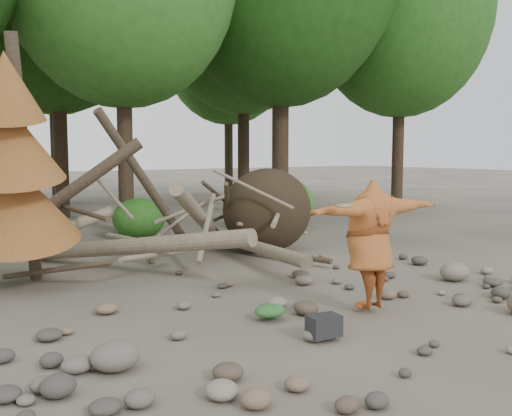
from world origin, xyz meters
TOP-DOWN VIEW (x-y plane):
  - ground at (0.00, 0.00)m, footprint 120.00×120.00m
  - deadfall_pile at (2.02, 4.24)m, footprint 8.55×5.24m
  - dead_conifer at (-3.12, 3.37)m, footprint 2.06×2.16m
  - bush_mid at (0.80, 7.80)m, footprint 1.40×1.40m
  - bush_right at (5.00, 7.00)m, footprint 2.00×2.00m
  - frisbee_thrower at (0.91, -0.75)m, footprint 2.38×0.93m
  - backpack at (-0.47, -1.34)m, footprint 0.44×0.32m
  - cloth_green at (-0.53, -0.25)m, footprint 0.46×0.39m
  - cloth_orange at (0.88, -0.66)m, footprint 0.28×0.23m
  - boulder_front_left at (-3.00, -0.82)m, footprint 0.55×0.49m
  - boulder_mid_right at (3.72, -0.12)m, footprint 0.56×0.51m

SIDE VIEW (x-z plane):
  - ground at x=0.00m, z-range 0.00..0.00m
  - cloth_orange at x=0.88m, z-range 0.00..0.10m
  - cloth_green at x=-0.53m, z-range 0.00..0.17m
  - backpack at x=-0.47m, z-range 0.00..0.27m
  - boulder_front_left at x=-3.00m, z-range 0.00..0.33m
  - boulder_mid_right at x=3.72m, z-range 0.00..0.34m
  - bush_mid at x=0.80m, z-range 0.00..1.12m
  - bush_right at x=5.00m, z-range 0.00..1.60m
  - deadfall_pile at x=2.02m, z-range -0.70..2.60m
  - frisbee_thrower at x=0.91m, z-range 0.08..1.98m
  - dead_conifer at x=-3.12m, z-range -0.06..4.29m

